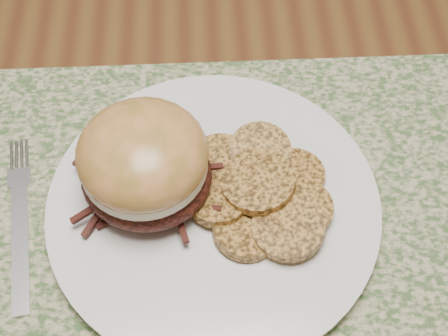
# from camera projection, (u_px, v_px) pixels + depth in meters

# --- Properties ---
(ground) EXTENTS (3.50, 3.50, 0.00)m
(ground) POSITION_uv_depth(u_px,v_px,m) (97.00, 287.00, 1.29)
(ground) COLOR brown
(ground) RESTS_ON ground
(placemat) EXTENTS (0.45, 0.33, 0.00)m
(placemat) POSITION_uv_depth(u_px,v_px,m) (237.00, 207.00, 0.53)
(placemat) COLOR #3F5D30
(placemat) RESTS_ON dining_table
(dinner_plate) EXTENTS (0.26, 0.26, 0.02)m
(dinner_plate) POSITION_uv_depth(u_px,v_px,m) (214.00, 206.00, 0.52)
(dinner_plate) COLOR white
(dinner_plate) RESTS_ON placemat
(pork_sandwich) EXTENTS (0.13, 0.13, 0.08)m
(pork_sandwich) POSITION_uv_depth(u_px,v_px,m) (144.00, 163.00, 0.49)
(pork_sandwich) COLOR black
(pork_sandwich) RESTS_ON dinner_plate
(roasted_potatoes) EXTENTS (0.13, 0.15, 0.03)m
(roasted_potatoes) POSITION_uv_depth(u_px,v_px,m) (261.00, 191.00, 0.51)
(roasted_potatoes) COLOR #B47F35
(roasted_potatoes) RESTS_ON dinner_plate
(fork) EXTENTS (0.04, 0.17, 0.00)m
(fork) POSITION_uv_depth(u_px,v_px,m) (20.00, 220.00, 0.52)
(fork) COLOR silver
(fork) RESTS_ON placemat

